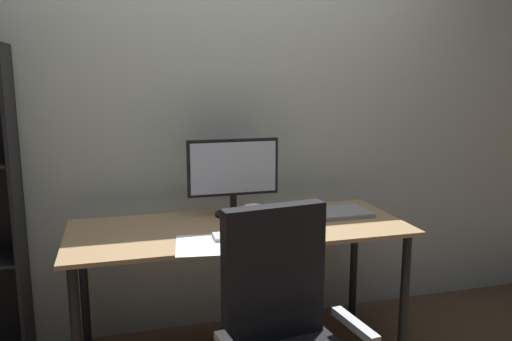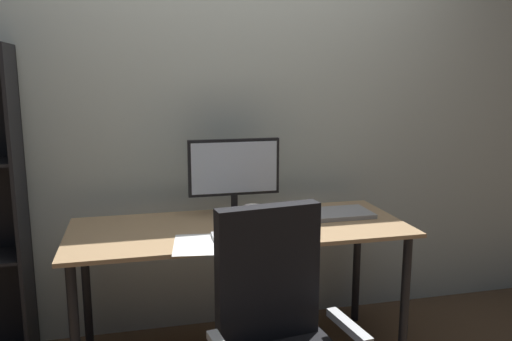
{
  "view_description": "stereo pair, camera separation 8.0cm",
  "coord_description": "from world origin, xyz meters",
  "views": [
    {
      "loc": [
        -0.57,
        -2.37,
        1.48
      ],
      "look_at": [
        0.09,
        0.02,
        1.01
      ],
      "focal_mm": 35.61,
      "sensor_mm": 36.0,
      "label": 1
    },
    {
      "loc": [
        -0.5,
        -2.39,
        1.48
      ],
      "look_at": [
        0.09,
        0.02,
        1.01
      ],
      "focal_mm": 35.61,
      "sensor_mm": 36.0,
      "label": 2
    }
  ],
  "objects": [
    {
      "name": "back_wall",
      "position": [
        0.0,
        0.51,
        1.3
      ],
      "size": [
        6.4,
        0.1,
        2.6
      ],
      "primitive_type": "cube",
      "color": "beige",
      "rests_on": "ground"
    },
    {
      "name": "desk",
      "position": [
        0.0,
        0.0,
        0.66
      ],
      "size": [
        1.67,
        0.68,
        0.74
      ],
      "color": "tan",
      "rests_on": "ground"
    },
    {
      "name": "monitor",
      "position": [
        0.01,
        0.2,
        0.97
      ],
      "size": [
        0.49,
        0.2,
        0.41
      ],
      "color": "black",
      "rests_on": "desk"
    },
    {
      "name": "keyboard",
      "position": [
        -0.02,
        -0.18,
        0.75
      ],
      "size": [
        0.29,
        0.12,
        0.02
      ],
      "primitive_type": "cube",
      "rotation": [
        0.0,
        0.0,
        -0.02
      ],
      "color": "#B7BABC",
      "rests_on": "desk"
    },
    {
      "name": "mouse",
      "position": [
        0.2,
        -0.2,
        0.76
      ],
      "size": [
        0.08,
        0.11,
        0.03
      ],
      "primitive_type": "cube",
      "rotation": [
        0.0,
        0.0,
        -0.25
      ],
      "color": "black",
      "rests_on": "desk"
    },
    {
      "name": "coffee_mug",
      "position": [
        0.06,
        -0.04,
        0.79
      ],
      "size": [
        0.1,
        0.09,
        0.11
      ],
      "color": "white",
      "rests_on": "desk"
    },
    {
      "name": "laptop",
      "position": [
        0.57,
        0.06,
        0.75
      ],
      "size": [
        0.32,
        0.23,
        0.02
      ],
      "primitive_type": "cube",
      "rotation": [
        0.0,
        0.0,
        0.01
      ],
      "color": "#99999E",
      "rests_on": "desk"
    },
    {
      "name": "paper_sheet",
      "position": [
        -0.24,
        -0.24,
        0.74
      ],
      "size": [
        0.25,
        0.32,
        0.0
      ],
      "primitive_type": "cube",
      "rotation": [
        0.0,
        0.0,
        -0.14
      ],
      "color": "white",
      "rests_on": "desk"
    }
  ]
}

